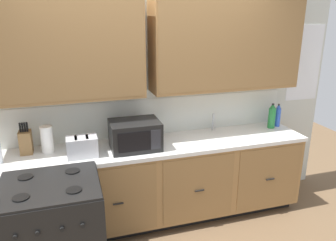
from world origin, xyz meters
TOP-DOWN VIEW (x-y plane):
  - ground_plane at (0.00, 0.00)m, footprint 8.22×8.22m
  - wall_unit at (0.00, 0.50)m, footprint 4.49×0.40m
  - counter_run at (0.00, 0.30)m, footprint 3.32×0.64m
  - stove_range at (-0.97, -0.33)m, footprint 0.76×0.68m
  - microwave at (-0.18, 0.25)m, footprint 0.48×0.37m
  - toaster at (-0.69, 0.20)m, footprint 0.28×0.18m
  - knife_block at (-1.19, 0.44)m, footprint 0.11×0.14m
  - sink_faucet at (0.77, 0.51)m, footprint 0.02×0.02m
  - paper_towel_roll at (-1.00, 0.41)m, footprint 0.12×0.12m
  - bottle_blue at (1.56, 0.42)m, footprint 0.06×0.06m
  - bottle_green at (1.46, 0.39)m, footprint 0.08×0.08m

SIDE VIEW (x-z plane):
  - ground_plane at x=0.00m, z-range 0.00..0.00m
  - counter_run at x=0.00m, z-range 0.01..0.92m
  - stove_range at x=-0.97m, z-range 0.00..0.95m
  - toaster at x=-0.69m, z-range 0.90..1.09m
  - sink_faucet at x=0.77m, z-range 0.90..1.10m
  - knife_block at x=-1.19m, z-range 0.86..1.17m
  - paper_towel_roll at x=-1.00m, z-range 0.90..1.16m
  - bottle_blue at x=1.56m, z-range 0.90..1.17m
  - microwave at x=-0.18m, z-range 0.90..1.18m
  - bottle_green at x=1.46m, z-range 0.90..1.19m
  - wall_unit at x=0.00m, z-range 0.43..2.88m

